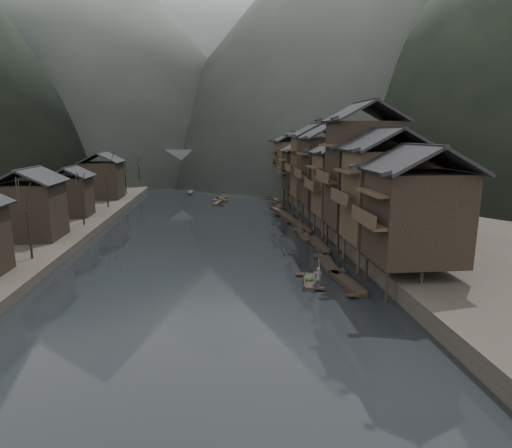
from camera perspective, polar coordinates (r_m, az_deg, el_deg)
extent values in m
plane|color=black|center=(43.20, -6.35, -5.71)|extent=(300.00, 300.00, 0.00)
cube|color=#2D2823|center=(88.81, 17.40, 3.56)|extent=(40.00, 200.00, 1.80)
cube|color=#2D2823|center=(89.68, -28.84, 2.50)|extent=(40.00, 200.00, 1.20)
cylinder|color=black|center=(35.47, 17.09, -7.96)|extent=(0.30, 0.30, 2.90)
cylinder|color=black|center=(39.70, 14.50, -5.66)|extent=(0.30, 0.30, 2.90)
cylinder|color=black|center=(36.57, 21.12, -7.64)|extent=(0.30, 0.30, 2.90)
cylinder|color=black|center=(40.69, 18.16, -5.45)|extent=(0.30, 0.30, 2.90)
cube|color=black|center=(37.54, 20.58, 0.84)|extent=(7.00, 6.00, 7.44)
cube|color=#32281B|center=(36.06, 14.80, 0.18)|extent=(1.20, 5.70, 0.25)
cylinder|color=#32281B|center=(41.68, 13.49, -4.77)|extent=(0.30, 0.30, 2.90)
cylinder|color=#32281B|center=(46.08, 11.61, -3.07)|extent=(0.30, 0.30, 2.90)
cylinder|color=#32281B|center=(42.63, 17.01, -4.59)|extent=(0.30, 0.30, 2.90)
cylinder|color=#32281B|center=(46.94, 14.83, -2.95)|extent=(0.30, 0.30, 2.90)
cube|color=#32281B|center=(43.74, 16.72, 3.53)|extent=(7.00, 6.00, 8.85)
cube|color=#32281B|center=(42.49, 11.67, 2.95)|extent=(1.20, 5.70, 0.25)
cylinder|color=black|center=(48.12, 10.87, -2.40)|extent=(0.30, 0.30, 2.90)
cylinder|color=black|center=(52.61, 9.44, -1.11)|extent=(0.30, 0.30, 2.90)
cylinder|color=black|center=(48.94, 13.96, -2.30)|extent=(0.30, 0.30, 2.90)
cylinder|color=black|center=(53.36, 12.30, -1.04)|extent=(0.30, 0.30, 2.90)
cube|color=black|center=(50.09, 13.87, 6.37)|extent=(7.00, 6.00, 11.75)
cube|color=#32281B|center=(49.00, 9.38, 5.75)|extent=(1.20, 5.70, 0.25)
cylinder|color=#32281B|center=(54.69, 8.87, -0.59)|extent=(0.30, 0.30, 2.90)
cylinder|color=#32281B|center=(59.25, 7.76, 0.42)|extent=(0.30, 0.30, 2.90)
cylinder|color=#32281B|center=(55.41, 11.63, -0.53)|extent=(0.30, 0.30, 2.90)
cylinder|color=#32281B|center=(59.92, 10.32, 0.46)|extent=(0.30, 0.30, 2.90)
cube|color=#32281B|center=(56.92, 11.50, 5.19)|extent=(7.00, 6.00, 7.94)
cube|color=#32281B|center=(55.96, 7.54, 4.80)|extent=(1.20, 5.70, 0.25)
cylinder|color=black|center=(62.31, 7.11, 1.00)|extent=(0.30, 0.30, 2.90)
cylinder|color=black|center=(66.93, 6.25, 1.79)|extent=(0.30, 0.30, 2.90)
cylinder|color=black|center=(62.95, 9.56, 1.04)|extent=(0.30, 0.30, 2.90)
cylinder|color=black|center=(67.52, 8.54, 1.81)|extent=(0.30, 0.30, 2.90)
cube|color=black|center=(64.50, 9.51, 6.82)|extent=(7.00, 6.00, 9.68)
cube|color=#32281B|center=(63.65, 5.99, 6.41)|extent=(1.20, 5.70, 0.25)
cylinder|color=#32281B|center=(70.99, 5.59, 2.39)|extent=(0.30, 0.30, 2.90)
cylinder|color=#32281B|center=(75.65, 4.91, 2.99)|extent=(0.30, 0.30, 2.90)
cylinder|color=#32281B|center=(71.55, 7.75, 2.41)|extent=(0.30, 0.30, 2.90)
cylinder|color=#32281B|center=(76.18, 6.95, 3.01)|extent=(0.30, 0.30, 2.90)
cube|color=#32281B|center=(73.20, 7.74, 7.55)|extent=(7.00, 6.00, 9.89)
cube|color=#32281B|center=(72.46, 4.62, 7.19)|extent=(1.20, 5.70, 0.25)
cylinder|color=black|center=(80.72, 4.27, 3.57)|extent=(0.30, 0.30, 2.90)
cylinder|color=black|center=(85.41, 3.75, 4.04)|extent=(0.30, 0.30, 2.90)
cylinder|color=black|center=(81.21, 6.19, 3.59)|extent=(0.30, 0.30, 2.90)
cylinder|color=black|center=(85.87, 5.57, 4.06)|extent=(0.30, 0.30, 2.90)
cube|color=black|center=(83.06, 6.18, 7.13)|extent=(7.00, 6.00, 7.08)
cube|color=#32281B|center=(82.40, 3.43, 6.90)|extent=(1.20, 5.70, 0.25)
cylinder|color=#32281B|center=(92.46, 3.06, 4.66)|extent=(0.30, 0.30, 2.90)
cylinder|color=#32281B|center=(97.18, 2.66, 5.02)|extent=(0.30, 0.30, 2.90)
cylinder|color=#32281B|center=(92.89, 4.75, 4.67)|extent=(0.30, 0.30, 2.90)
cylinder|color=#32281B|center=(97.59, 4.27, 5.03)|extent=(0.30, 0.30, 2.90)
cube|color=#32281B|center=(94.77, 4.77, 8.24)|extent=(7.00, 6.00, 8.68)
cube|color=#32281B|center=(94.19, 2.34, 7.99)|extent=(1.20, 5.70, 0.25)
cube|color=black|center=(56.19, -27.66, 1.78)|extent=(6.00, 6.00, 6.50)
cube|color=black|center=(69.22, -23.30, 3.56)|extent=(5.00, 5.00, 5.80)
cube|color=black|center=(86.33, -19.69, 5.66)|extent=(6.50, 6.50, 6.80)
cylinder|color=black|center=(47.16, -27.55, -1.00)|extent=(0.24, 0.24, 4.78)
cylinder|color=black|center=(62.10, -22.01, 2.21)|extent=(0.24, 0.24, 4.53)
cylinder|color=black|center=(75.35, -19.04, 4.40)|extent=(0.24, 0.24, 5.55)
cylinder|color=black|center=(91.26, -16.62, 5.51)|extent=(0.24, 0.24, 4.72)
cylinder|color=black|center=(103.35, -15.30, 6.32)|extent=(0.24, 0.24, 4.81)
cube|color=black|center=(38.97, 11.92, -7.66)|extent=(1.85, 6.54, 0.30)
cube|color=black|center=(38.91, 11.93, -7.41)|extent=(1.89, 6.42, 0.10)
cube|color=black|center=(41.81, 11.18, -6.06)|extent=(1.02, 0.90, 0.34)
cube|color=black|center=(36.06, 12.80, -9.09)|extent=(1.02, 0.90, 0.34)
cube|color=black|center=(43.53, 9.56, -5.46)|extent=(1.51, 6.52, 0.30)
cube|color=black|center=(43.48, 9.57, -5.23)|extent=(1.56, 6.39, 0.10)
cube|color=black|center=(46.32, 8.37, -4.17)|extent=(0.98, 0.85, 0.34)
cube|color=black|center=(40.71, 10.94, -6.55)|extent=(0.98, 0.85, 0.34)
cube|color=black|center=(50.97, 8.28, -2.83)|extent=(1.18, 7.00, 0.30)
cube|color=black|center=(50.92, 8.29, -2.63)|extent=(1.23, 6.86, 0.10)
cube|color=black|center=(54.10, 7.51, -1.78)|extent=(0.94, 0.87, 0.35)
cube|color=black|center=(47.78, 9.17, -3.69)|extent=(0.94, 0.87, 0.35)
cube|color=black|center=(55.69, 6.33, -1.50)|extent=(1.51, 6.58, 0.30)
cube|color=black|center=(55.65, 6.33, -1.32)|extent=(1.56, 6.45, 0.10)
cube|color=black|center=(58.61, 5.54, -0.67)|extent=(0.98, 0.86, 0.34)
cube|color=black|center=(52.73, 7.21, -2.14)|extent=(0.98, 0.86, 0.34)
cube|color=black|center=(60.50, 5.95, -0.41)|extent=(1.72, 7.66, 0.30)
cube|color=black|center=(60.46, 5.96, -0.24)|extent=(1.77, 7.51, 0.10)
cube|color=black|center=(64.02, 5.60, 0.41)|extent=(1.01, 1.00, 0.37)
cube|color=black|center=(56.94, 6.35, -1.06)|extent=(1.01, 1.00, 0.37)
cube|color=black|center=(66.31, 4.33, 0.72)|extent=(1.82, 6.23, 0.30)
cube|color=black|center=(66.27, 4.34, 0.87)|extent=(1.86, 6.11, 0.10)
cube|color=black|center=(69.17, 4.22, 1.31)|extent=(1.02, 0.86, 0.33)
cube|color=black|center=(63.39, 4.46, 0.32)|extent=(1.02, 0.86, 0.33)
cube|color=black|center=(72.88, 2.96, 1.76)|extent=(2.14, 7.67, 0.30)
cube|color=black|center=(72.85, 2.97, 1.90)|extent=(2.17, 7.53, 0.10)
cube|color=black|center=(76.44, 2.96, 2.35)|extent=(1.05, 1.05, 0.37)
cube|color=black|center=(69.27, 2.97, 1.34)|extent=(1.05, 1.05, 0.37)
cube|color=black|center=(78.67, 3.06, 2.52)|extent=(1.85, 6.51, 0.30)
cube|color=black|center=(78.64, 3.06, 2.65)|extent=(1.89, 6.39, 0.10)
cube|color=black|center=(81.59, 2.51, 2.97)|extent=(1.02, 0.90, 0.34)
cube|color=black|center=(75.71, 3.67, 2.25)|extent=(1.02, 0.90, 0.34)
cube|color=black|center=(83.93, 2.82, 3.12)|extent=(1.23, 7.12, 0.30)
cube|color=black|center=(83.90, 2.82, 3.24)|extent=(1.28, 6.98, 0.10)
cube|color=black|center=(87.26, 2.55, 3.56)|extent=(0.95, 0.89, 0.35)
cube|color=black|center=(80.57, 3.11, 2.84)|extent=(0.95, 0.89, 0.35)
cube|color=black|center=(91.35, 1.73, 3.85)|extent=(1.83, 7.55, 0.30)
cube|color=black|center=(91.32, 1.73, 3.97)|extent=(1.87, 7.41, 0.10)
cube|color=black|center=(94.88, 1.68, 4.24)|extent=(1.02, 1.00, 0.36)
cube|color=black|center=(87.77, 1.78, 3.61)|extent=(1.02, 1.00, 0.36)
cube|color=black|center=(96.85, 1.49, 4.32)|extent=(1.35, 6.72, 0.30)
cube|color=black|center=(96.83, 1.50, 4.43)|extent=(1.40, 6.59, 0.10)
cube|color=black|center=(100.01, 1.35, 4.65)|extent=(0.97, 0.86, 0.34)
cube|color=black|center=(93.67, 1.65, 4.14)|extent=(0.97, 0.86, 0.34)
cube|color=black|center=(102.24, 0.72, 4.73)|extent=(1.36, 6.84, 0.30)
cube|color=black|center=(102.22, 0.72, 4.83)|extent=(1.41, 6.70, 0.10)
cube|color=black|center=(105.43, 0.47, 5.03)|extent=(0.97, 0.87, 0.35)
cube|color=black|center=(99.02, 0.99, 4.57)|extent=(0.97, 0.87, 0.35)
cube|color=black|center=(81.95, -5.05, 2.87)|extent=(2.27, 6.01, 0.30)
cube|color=black|center=(81.92, -5.05, 3.00)|extent=(2.29, 5.90, 0.10)
cube|color=black|center=(84.68, -5.48, 3.25)|extent=(0.99, 0.90, 0.32)
cube|color=black|center=(79.19, -4.59, 2.66)|extent=(0.99, 0.90, 0.32)
cube|color=black|center=(86.08, -4.54, 3.32)|extent=(2.25, 5.40, 0.30)
cube|color=black|center=(86.05, -4.54, 3.44)|extent=(2.27, 5.31, 0.10)
cube|color=black|center=(88.52, -4.16, 3.66)|extent=(0.98, 0.85, 0.31)
cube|color=black|center=(83.61, -4.94, 3.15)|extent=(0.98, 0.85, 0.31)
cube|color=black|center=(96.74, -8.74, 4.18)|extent=(1.07, 4.96, 0.30)
cube|color=black|center=(96.71, -8.74, 4.28)|extent=(1.12, 4.86, 0.10)
cube|color=black|center=(99.06, -8.64, 4.44)|extent=(0.86, 0.63, 0.30)
cube|color=black|center=(94.37, -8.85, 4.06)|extent=(0.86, 0.63, 0.30)
cube|color=black|center=(116.16, -7.19, 5.51)|extent=(2.70, 5.07, 0.30)
cube|color=black|center=(116.14, -7.20, 5.60)|extent=(2.71, 4.99, 0.10)
cube|color=black|center=(118.43, -7.57, 5.69)|extent=(1.02, 0.89, 0.30)
cube|color=black|center=(113.87, -6.81, 5.46)|extent=(1.02, 0.89, 0.30)
cube|color=#4C4C4F|center=(113.32, -5.76, 8.96)|extent=(40.00, 6.00, 1.60)
cube|color=#4C4C4F|center=(110.56, -5.79, 9.56)|extent=(40.00, 0.50, 1.00)
cube|color=#4C4C4F|center=(115.96, -5.76, 9.67)|extent=(40.00, 0.50, 1.00)
cube|color=#4C4C4F|center=(114.59, -12.78, 6.76)|extent=(3.20, 6.00, 6.40)
cube|color=#4C4C4F|center=(113.73, -8.00, 6.90)|extent=(3.20, 6.00, 6.40)
cube|color=#4C4C4F|center=(113.64, -3.43, 6.99)|extent=(3.20, 6.00, 6.40)
cube|color=#4C4C4F|center=(114.33, 1.37, 7.04)|extent=(3.20, 6.00, 6.40)
cone|color=#474F49|center=(183.98, 13.23, 24.43)|extent=(195.00, 195.00, 107.23)
cone|color=#474F49|center=(186.71, -22.65, 21.93)|extent=(168.00, 168.00, 96.10)
cone|color=gray|center=(256.76, -5.78, 23.92)|extent=(320.00, 320.00, 132.77)
cube|color=black|center=(38.71, 7.16, -7.62)|extent=(1.88, 4.20, 0.30)
cube|color=black|center=(38.66, 7.17, -7.37)|extent=(1.91, 4.14, 0.10)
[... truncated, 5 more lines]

